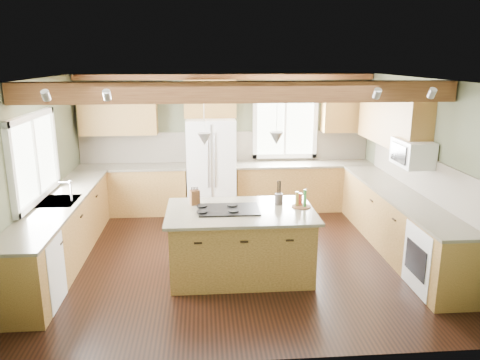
{
  "coord_description": "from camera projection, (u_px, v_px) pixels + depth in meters",
  "views": [
    {
      "loc": [
        -0.44,
        -6.47,
        2.89
      ],
      "look_at": [
        0.1,
        0.3,
        1.11
      ],
      "focal_mm": 35.0,
      "sensor_mm": 36.0,
      "label": 1
    }
  ],
  "objects": [
    {
      "name": "wall_left",
      "position": [
        33.0,
        176.0,
        6.46
      ],
      "size": [
        0.0,
        5.0,
        5.0
      ],
      "primitive_type": "plane",
      "rotation": [
        1.57,
        0.0,
        1.57
      ],
      "color": "#474C36",
      "rests_on": "ground"
    },
    {
      "name": "pendant_left",
      "position": [
        204.0,
        139.0,
        5.95
      ],
      "size": [
        0.18,
        0.18,
        0.16
      ],
      "primitive_type": "cone",
      "rotation": [
        3.14,
        0.0,
        0.0
      ],
      "color": "#B2B2B7",
      "rests_on": "ceiling"
    },
    {
      "name": "sink",
      "position": [
        59.0,
        202.0,
        6.63
      ],
      "size": [
        0.5,
        0.65,
        0.03
      ],
      "primitive_type": "cube",
      "color": "#262628",
      "rests_on": "counter_left"
    },
    {
      "name": "counter_back_left",
      "position": [
        132.0,
        167.0,
        8.76
      ],
      "size": [
        2.06,
        0.64,
        0.04
      ],
      "primitive_type": "cube",
      "color": "#474234",
      "rests_on": "base_cab_back_left"
    },
    {
      "name": "cooktop",
      "position": [
        229.0,
        210.0,
        6.21
      ],
      "size": [
        0.8,
        0.53,
        0.02
      ],
      "primitive_type": "cube",
      "rotation": [
        0.0,
        0.0,
        -0.0
      ],
      "color": "black",
      "rests_on": "island_top"
    },
    {
      "name": "soffit_trim",
      "position": [
        226.0,
        77.0,
        8.67
      ],
      "size": [
        5.55,
        0.2,
        0.1
      ],
      "primitive_type": "cube",
      "color": "#4D2616",
      "rests_on": "ceiling"
    },
    {
      "name": "counter_left",
      "position": [
        59.0,
        202.0,
        6.63
      ],
      "size": [
        0.64,
        3.74,
        0.04
      ],
      "primitive_type": "cube",
      "color": "#474234",
      "rests_on": "base_cab_left"
    },
    {
      "name": "upper_cab_back_corner",
      "position": [
        346.0,
        108.0,
        8.93
      ],
      "size": [
        0.9,
        0.35,
        0.9
      ],
      "primitive_type": "cube",
      "color": "brown",
      "rests_on": "wall_back"
    },
    {
      "name": "pendant_right",
      "position": [
        276.0,
        138.0,
        6.02
      ],
      "size": [
        0.18,
        0.18,
        0.16
      ],
      "primitive_type": "cone",
      "rotation": [
        3.14,
        0.0,
        0.0
      ],
      "color": "#B2B2B7",
      "rests_on": "ceiling"
    },
    {
      "name": "knife_block",
      "position": [
        195.0,
        197.0,
        6.43
      ],
      "size": [
        0.15,
        0.13,
        0.21
      ],
      "primitive_type": "cube",
      "rotation": [
        0.0,
        0.0,
        0.31
      ],
      "color": "brown",
      "rests_on": "island_top"
    },
    {
      "name": "microwave",
      "position": [
        413.0,
        153.0,
        6.76
      ],
      "size": [
        0.4,
        0.7,
        0.38
      ],
      "primitive_type": "cube",
      "color": "white",
      "rests_on": "wall_right"
    },
    {
      "name": "ceiling_beam",
      "position": [
        238.0,
        92.0,
        5.83
      ],
      "size": [
        5.55,
        0.26,
        0.26
      ],
      "primitive_type": "cube",
      "color": "#4D2616",
      "rests_on": "ceiling"
    },
    {
      "name": "counter_right",
      "position": [
        401.0,
        194.0,
        7.02
      ],
      "size": [
        0.64,
        3.74,
        0.04
      ],
      "primitive_type": "cube",
      "color": "#474234",
      "rests_on": "base_cab_right"
    },
    {
      "name": "counter_back_right",
      "position": [
        304.0,
        164.0,
        9.01
      ],
      "size": [
        2.66,
        0.64,
        0.04
      ],
      "primitive_type": "cube",
      "color": "#474234",
      "rests_on": "base_cab_back_right"
    },
    {
      "name": "window_back",
      "position": [
        285.0,
        129.0,
        9.09
      ],
      "size": [
        1.1,
        0.04,
        1.0
      ],
      "primitive_type": "cube",
      "color": "white",
      "rests_on": "wall_back"
    },
    {
      "name": "base_cab_right",
      "position": [
        398.0,
        223.0,
        7.13
      ],
      "size": [
        0.6,
        3.7,
        0.88
      ],
      "primitive_type": "cube",
      "color": "brown",
      "rests_on": "floor"
    },
    {
      "name": "upper_cab_right",
      "position": [
        392.0,
        117.0,
        7.58
      ],
      "size": [
        0.35,
        2.2,
        0.9
      ],
      "primitive_type": "cube",
      "color": "brown",
      "rests_on": "wall_right"
    },
    {
      "name": "base_cab_left",
      "position": [
        62.0,
        233.0,
        6.75
      ],
      "size": [
        0.6,
        3.7,
        0.88
      ],
      "primitive_type": "cube",
      "color": "brown",
      "rests_on": "floor"
    },
    {
      "name": "window_left",
      "position": [
        34.0,
        158.0,
        6.44
      ],
      "size": [
        0.04,
        1.6,
        1.05
      ],
      "primitive_type": "cube",
      "color": "white",
      "rests_on": "wall_left"
    },
    {
      "name": "wall_right",
      "position": [
        424.0,
        169.0,
        6.89
      ],
      "size": [
        0.0,
        5.0,
        5.0
      ],
      "primitive_type": "plane",
      "rotation": [
        1.57,
        0.0,
        -1.57
      ],
      "color": "#474C36",
      "rests_on": "ground"
    },
    {
      "name": "utensil_crock",
      "position": [
        279.0,
        199.0,
        6.45
      ],
      "size": [
        0.13,
        0.13,
        0.15
      ],
      "primitive_type": "cylinder",
      "rotation": [
        0.0,
        0.0,
        -0.1
      ],
      "color": "#433B35",
      "rests_on": "island_top"
    },
    {
      "name": "ceiling",
      "position": [
        234.0,
        79.0,
        6.34
      ],
      "size": [
        5.6,
        5.6,
        0.0
      ],
      "primitive_type": "plane",
      "rotation": [
        3.14,
        0.0,
        0.0
      ],
      "color": "silver",
      "rests_on": "wall_back"
    },
    {
      "name": "oven",
      "position": [
        439.0,
        259.0,
        5.88
      ],
      "size": [
        0.6,
        0.72,
        0.84
      ],
      "primitive_type": "cube",
      "color": "white",
      "rests_on": "floor"
    },
    {
      "name": "base_cab_back_left",
      "position": [
        133.0,
        191.0,
        8.88
      ],
      "size": [
        2.02,
        0.6,
        0.88
      ],
      "primitive_type": "cube",
      "color": "brown",
      "rests_on": "floor"
    },
    {
      "name": "backsplash_right",
      "position": [
        421.0,
        174.0,
        6.96
      ],
      "size": [
        0.03,
        3.7,
        0.58
      ],
      "primitive_type": "cube",
      "color": "brown",
      "rests_on": "wall_right"
    },
    {
      "name": "island_top",
      "position": [
        241.0,
        211.0,
        6.23
      ],
      "size": [
        1.97,
        1.26,
        0.04
      ],
      "primitive_type": "cube",
      "rotation": [
        0.0,
        0.0,
        -0.0
      ],
      "color": "#474234",
      "rests_on": "island"
    },
    {
      "name": "bottle_tray",
      "position": [
        301.0,
        199.0,
        6.32
      ],
      "size": [
        0.27,
        0.27,
        0.24
      ],
      "primitive_type": null,
      "rotation": [
        0.0,
        0.0,
        -0.06
      ],
      "color": "brown",
      "rests_on": "island_top"
    },
    {
      "name": "upper_cab_over_fridge",
      "position": [
        210.0,
        99.0,
        8.68
      ],
      "size": [
        0.96,
        0.35,
        0.7
      ],
      "primitive_type": "cube",
      "color": "brown",
      "rests_on": "wall_back"
    },
    {
      "name": "base_cab_back_right",
      "position": [
        303.0,
        187.0,
        9.13
      ],
      "size": [
        2.62,
        0.6,
        0.88
      ],
      "primitive_type": "cube",
      "color": "brown",
      "rests_on": "floor"
    },
    {
      "name": "refrigerator",
      "position": [
        211.0,
        167.0,
        8.8
      ],
      "size": [
        0.9,
        0.74,
        1.8
      ],
      "primitive_type": "cube",
      "color": "white",
      "rests_on": "floor"
    },
    {
      "name": "island",
      "position": [
        241.0,
        244.0,
        6.35
      ],
      "size": [
        1.85,
        1.13,
        0.88
      ],
      "primitive_type": "cube",
      "rotation": [
        0.0,
        0.0,
        -0.0
      ],
      "color": "brown",
      "rests_on": "floor"
    },
    {
      "name": "dishwasher",
      "position": [
        31.0,
        273.0,
        5.5
      ],
      "size": [
        0.6,
        0.6,
        0.84
      ],
      "primitive_type": "cube",
      "color": "white",
      "rests_on": "floor"
    },
    {
      "name": "backsplash_back",
      "position": [
        226.0,
        147.0,
        9.09
      ],
      "size": [
        5.58,
        0.03,
        0.58
      ],
      "primitive_type": "cube",
      "color": "brown",
      "rests_on": "wall_back"
    },
    {
      "name": "floor",
      "position": [
        235.0,
        256.0,
        7.0
      ],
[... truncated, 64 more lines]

